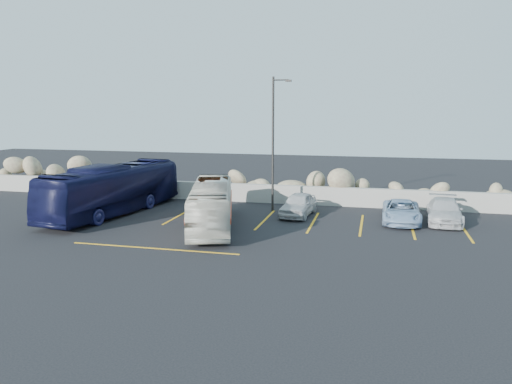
% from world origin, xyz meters
% --- Properties ---
extents(ground, '(90.00, 90.00, 0.00)m').
position_xyz_m(ground, '(0.00, 0.00, 0.00)').
color(ground, black).
rests_on(ground, ground).
extents(seawall, '(60.00, 0.40, 1.20)m').
position_xyz_m(seawall, '(0.00, 12.00, 0.60)').
color(seawall, '#99968B').
rests_on(seawall, ground).
extents(riprap_pile, '(54.00, 2.80, 2.60)m').
position_xyz_m(riprap_pile, '(0.00, 13.20, 1.30)').
color(riprap_pile, '#89715A').
rests_on(riprap_pile, ground).
extents(parking_lines, '(18.16, 9.36, 0.01)m').
position_xyz_m(parking_lines, '(4.64, 5.57, 0.01)').
color(parking_lines, gold).
rests_on(parking_lines, ground).
extents(lamppost, '(1.14, 0.18, 8.00)m').
position_xyz_m(lamppost, '(2.56, 9.50, 4.30)').
color(lamppost, '#2C2A27').
rests_on(lamppost, ground).
extents(vintage_bus, '(4.32, 8.79, 2.39)m').
position_xyz_m(vintage_bus, '(0.24, 4.65, 1.19)').
color(vintage_bus, beige).
rests_on(vintage_bus, ground).
extents(tour_coach, '(3.97, 10.81, 2.94)m').
position_xyz_m(tour_coach, '(-6.46, 6.42, 1.47)').
color(tour_coach, black).
rests_on(tour_coach, ground).
extents(car_a, '(1.94, 4.01, 1.32)m').
position_xyz_m(car_a, '(4.23, 8.53, 0.66)').
color(car_a, silver).
rests_on(car_a, ground).
extents(car_c, '(2.05, 4.50, 1.28)m').
position_xyz_m(car_c, '(12.28, 8.70, 0.64)').
color(car_c, silver).
rests_on(car_c, ground).
extents(car_d, '(2.04, 4.34, 1.20)m').
position_xyz_m(car_d, '(9.98, 8.15, 0.60)').
color(car_d, '#8FACCB').
rests_on(car_d, ground).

